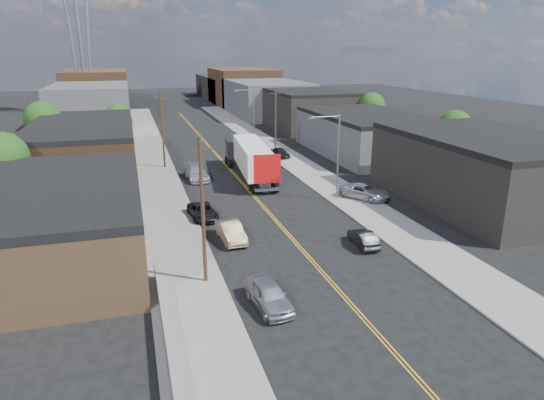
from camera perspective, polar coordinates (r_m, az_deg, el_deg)
ground at (r=82.24m, az=-7.56°, el=6.48°), size 260.00×260.00×0.00m
centerline at (r=67.76m, az=-5.53°, el=4.25°), size 0.32×120.00×0.01m
sidewalk_left at (r=66.68m, az=-13.59°, el=3.69°), size 5.00×140.00×0.15m
sidewalk_right at (r=70.10m, az=2.13°, el=4.81°), size 5.00×140.00×0.15m
warehouse_tan at (r=40.26m, az=-23.69°, el=-2.12°), size 12.00×22.00×5.60m
warehouse_brown at (r=65.23m, az=-21.23°, el=5.61°), size 12.00×26.00×6.60m
industrial_right_a at (r=53.86m, az=23.72°, el=3.34°), size 14.00×22.00×7.10m
industrial_right_b at (r=75.27m, az=11.06°, el=7.68°), size 14.00×24.00×6.10m
industrial_right_c at (r=98.74m, az=4.12°, el=10.60°), size 14.00×22.00×7.60m
skyline_left_a at (r=115.69m, az=-20.50°, el=10.65°), size 16.00×30.00×8.00m
skyline_right_a at (r=119.87m, az=-0.71°, el=11.90°), size 16.00×30.00×8.00m
skyline_left_b at (r=140.47m, az=-19.95°, el=12.09°), size 16.00×26.00×10.00m
skyline_right_b at (r=143.93m, az=-3.48°, el=13.16°), size 16.00×26.00×10.00m
skyline_left_c at (r=160.50m, az=-19.55°, el=12.11°), size 16.00×40.00×7.00m
skyline_right_c at (r=163.54m, az=-5.09°, el=13.09°), size 16.00×40.00×7.00m
streetlight_near at (r=50.08m, az=7.40°, el=5.80°), size 3.39×0.25×9.00m
streetlight_far at (r=82.92m, az=-2.43°, el=10.42°), size 3.39×0.25×9.00m
utility_pole_left_near at (r=31.79m, az=-8.15°, el=-1.27°), size 1.60×0.26×10.00m
utility_pole_left_far at (r=65.79m, az=-12.76°, el=8.07°), size 1.60×0.26×10.00m
utility_pole_right at (r=71.62m, az=0.41°, el=9.21°), size 1.60×0.26×10.00m
chainlink_fence at (r=27.52m, az=-12.68°, el=-14.97°), size 0.05×16.00×1.22m
tree_left_near at (r=52.19m, az=-29.01°, el=4.06°), size 4.85×4.76×7.91m
tree_left_mid at (r=76.41m, az=-25.30°, el=8.35°), size 5.10×5.04×8.37m
tree_left_far at (r=82.59m, az=-17.62°, el=9.09°), size 4.35×4.20×6.97m
tree_right_near at (r=70.88m, az=20.73°, el=7.80°), size 4.60×4.48×7.44m
tree_right_far at (r=90.98m, az=11.67°, el=10.60°), size 4.85×4.76×7.91m
semi_truck at (r=60.17m, az=-2.78°, el=5.15°), size 4.19×17.39×4.50m
car_left_a at (r=30.18m, az=-0.40°, el=-11.11°), size 2.41×4.92×1.62m
car_left_b at (r=40.25m, az=-4.87°, el=-3.72°), size 1.93×4.85×1.57m
car_left_c at (r=45.84m, az=-8.16°, el=-1.33°), size 2.64×5.02×1.35m
car_left_d at (r=59.69m, az=-8.90°, el=3.15°), size 2.65×5.81×1.65m
car_right_oncoming at (r=39.75m, az=10.70°, el=-4.46°), size 1.69×4.03×1.29m
car_right_lot_a at (r=51.80m, az=10.83°, el=0.97°), size 4.96×5.92×1.50m
car_right_lot_c at (r=70.99m, az=0.97°, el=5.61°), size 2.23×4.25×1.38m
car_ahead_truck at (r=65.73m, az=-1.18°, el=4.57°), size 3.10×5.54×1.46m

